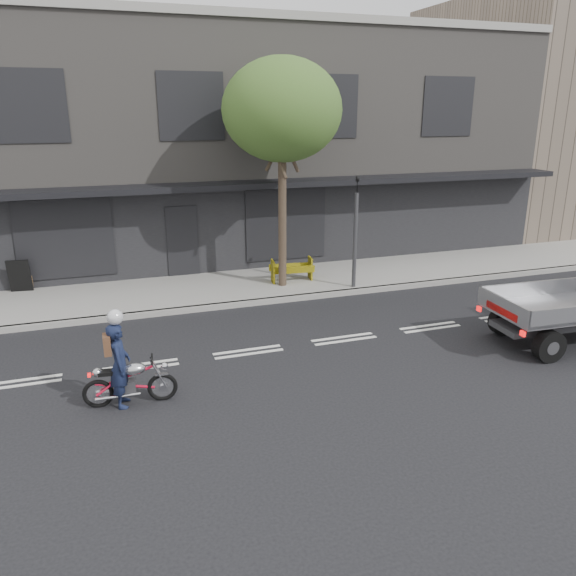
% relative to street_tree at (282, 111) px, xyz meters
% --- Properties ---
extents(ground, '(80.00, 80.00, 0.00)m').
position_rel_street_tree_xyz_m(ground, '(-2.20, -4.20, -5.28)').
color(ground, black).
rests_on(ground, ground).
extents(sidewalk, '(32.00, 3.20, 0.15)m').
position_rel_street_tree_xyz_m(sidewalk, '(-2.20, 0.50, -5.20)').
color(sidewalk, gray).
rests_on(sidewalk, ground).
extents(kerb, '(32.00, 0.20, 0.15)m').
position_rel_street_tree_xyz_m(kerb, '(-2.20, -1.10, -5.20)').
color(kerb, gray).
rests_on(kerb, ground).
extents(building_main, '(26.00, 10.00, 8.00)m').
position_rel_street_tree_xyz_m(building_main, '(-2.20, 7.10, -1.28)').
color(building_main, slate).
rests_on(building_main, ground).
extents(street_tree, '(3.40, 3.40, 6.74)m').
position_rel_street_tree_xyz_m(street_tree, '(0.00, 0.00, 0.00)').
color(street_tree, '#382B21').
rests_on(street_tree, ground).
extents(traffic_light_pole, '(0.12, 0.12, 3.50)m').
position_rel_street_tree_xyz_m(traffic_light_pole, '(2.00, -0.85, -3.63)').
color(traffic_light_pole, '#2D2D30').
rests_on(traffic_light_pole, ground).
extents(motorcycle, '(1.74, 0.51, 0.90)m').
position_rel_street_tree_xyz_m(motorcycle, '(-4.89, -5.77, -4.82)').
color(motorcycle, black).
rests_on(motorcycle, ground).
extents(rider, '(0.44, 0.63, 1.63)m').
position_rel_street_tree_xyz_m(rider, '(-5.04, -5.77, -4.46)').
color(rider, '#141C38').
rests_on(rider, ground).
extents(construction_barrier, '(1.38, 0.68, 0.75)m').
position_rel_street_tree_xyz_m(construction_barrier, '(0.42, 0.15, -4.75)').
color(construction_barrier, yellow).
rests_on(construction_barrier, sidewalk).
extents(sandwich_board, '(0.68, 0.49, 1.00)m').
position_rel_street_tree_xyz_m(sandwich_board, '(-7.55, 1.80, -4.63)').
color(sandwich_board, black).
rests_on(sandwich_board, sidewalk).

